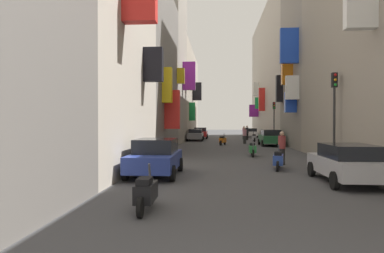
# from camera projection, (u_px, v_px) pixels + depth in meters

# --- Properties ---
(ground_plane) EXTENTS (140.00, 140.00, 0.00)m
(ground_plane) POSITION_uv_depth(u_px,v_px,m) (231.00, 146.00, 31.99)
(ground_plane) COLOR #424244
(building_left_mid_a) EXTENTS (7.33, 9.87, 15.28)m
(building_left_mid_a) POSITION_uv_depth(u_px,v_px,m) (72.00, 5.00, 15.54)
(building_left_mid_a) COLOR #B2A899
(building_left_mid_a) RESTS_ON ground
(building_left_mid_b) EXTENTS (7.05, 11.61, 12.58)m
(building_left_mid_b) POSITION_uv_depth(u_px,v_px,m) (132.00, 70.00, 26.26)
(building_left_mid_b) COLOR slate
(building_left_mid_b) RESTS_ON ground
(building_left_mid_c) EXTENTS (7.34, 8.83, 21.17)m
(building_left_mid_c) POSITION_uv_depth(u_px,v_px,m) (156.00, 45.00, 36.41)
(building_left_mid_c) COLOR gray
(building_left_mid_c) RESTS_ON ground
(building_left_far) EXTENTS (7.32, 21.63, 12.93)m
(building_left_far) POSITION_uv_depth(u_px,v_px,m) (174.00, 95.00, 51.64)
(building_left_far) COLOR #9E9384
(building_left_far) RESTS_ON ground
(building_right_mid_a) EXTENTS (7.40, 8.59, 21.84)m
(building_right_mid_a) POSITION_uv_depth(u_px,v_px,m) (324.00, 23.00, 29.32)
(building_right_mid_a) COLOR gray
(building_right_mid_a) RESTS_ON ground
(building_right_mid_b) EXTENTS (7.40, 27.63, 17.66)m
(building_right_mid_b) POSITION_uv_depth(u_px,v_px,m) (284.00, 75.00, 47.42)
(building_right_mid_b) COLOR #B2A899
(building_right_mid_b) RESTS_ON ground
(parked_car_green) EXTENTS (1.99, 4.02, 1.52)m
(parked_car_green) POSITION_uv_depth(u_px,v_px,m) (271.00, 137.00, 31.83)
(parked_car_green) COLOR #236638
(parked_car_green) RESTS_ON ground
(parked_car_blue) EXTENTS (1.98, 3.98, 1.51)m
(parked_car_blue) POSITION_uv_depth(u_px,v_px,m) (156.00, 156.00, 14.04)
(parked_car_blue) COLOR navy
(parked_car_blue) RESTS_ON ground
(parked_car_white) EXTENTS (1.92, 4.08, 1.33)m
(parked_car_white) POSITION_uv_depth(u_px,v_px,m) (251.00, 132.00, 50.16)
(parked_car_white) COLOR white
(parked_car_white) RESTS_ON ground
(parked_car_red) EXTENTS (1.98, 4.01, 1.51)m
(parked_car_red) POSITION_uv_depth(u_px,v_px,m) (200.00, 133.00, 45.73)
(parked_car_red) COLOR #B21E1E
(parked_car_red) RESTS_ON ground
(parked_car_grey) EXTENTS (1.93, 4.33, 1.39)m
(parked_car_grey) POSITION_uv_depth(u_px,v_px,m) (196.00, 134.00, 40.70)
(parked_car_grey) COLOR slate
(parked_car_grey) RESTS_ON ground
(parked_car_silver) EXTENTS (2.01, 4.12, 1.41)m
(parked_car_silver) POSITION_uv_depth(u_px,v_px,m) (348.00, 162.00, 12.26)
(parked_car_silver) COLOR #B7B7BC
(parked_car_silver) RESTS_ON ground
(scooter_black) EXTENTS (0.45, 1.78, 1.13)m
(scooter_black) POSITION_uv_depth(u_px,v_px,m) (146.00, 192.00, 8.41)
(scooter_black) COLOR black
(scooter_black) RESTS_ON ground
(scooter_blue) EXTENTS (0.69, 1.96, 1.13)m
(scooter_blue) POSITION_uv_depth(u_px,v_px,m) (278.00, 160.00, 15.75)
(scooter_blue) COLOR #2D4CAD
(scooter_blue) RESTS_ON ground
(scooter_orange) EXTENTS (0.75, 1.74, 1.13)m
(scooter_orange) POSITION_uv_depth(u_px,v_px,m) (223.00, 140.00, 32.86)
(scooter_orange) COLOR orange
(scooter_orange) RESTS_ON ground
(scooter_green) EXTENTS (0.48, 1.90, 1.13)m
(scooter_green) POSITION_uv_depth(u_px,v_px,m) (252.00, 149.00, 22.02)
(scooter_green) COLOR #287F3D
(scooter_green) RESTS_ON ground
(scooter_silver) EXTENTS (0.44, 1.90, 1.13)m
(scooter_silver) POSITION_uv_depth(u_px,v_px,m) (254.00, 138.00, 38.66)
(scooter_silver) COLOR #ADADB2
(scooter_silver) RESTS_ON ground
(pedestrian_crossing) EXTENTS (0.47, 0.47, 1.68)m
(pedestrian_crossing) POSITION_uv_depth(u_px,v_px,m) (245.00, 136.00, 34.89)
(pedestrian_crossing) COLOR #282828
(pedestrian_crossing) RESTS_ON ground
(pedestrian_near_left) EXTENTS (0.54, 0.54, 1.79)m
(pedestrian_near_left) POSITION_uv_depth(u_px,v_px,m) (247.00, 133.00, 42.21)
(pedestrian_near_left) COLOR black
(pedestrian_near_left) RESTS_ON ground
(pedestrian_near_right) EXTENTS (0.52, 0.52, 1.72)m
(pedestrian_near_right) POSITION_uv_depth(u_px,v_px,m) (244.00, 133.00, 43.61)
(pedestrian_near_right) COLOR black
(pedestrian_near_right) RESTS_ON ground
(pedestrian_mid_street) EXTENTS (0.52, 0.52, 1.74)m
(pedestrian_mid_street) POSITION_uv_depth(u_px,v_px,m) (282.00, 148.00, 17.53)
(pedestrian_mid_street) COLOR #272727
(pedestrian_mid_street) RESTS_ON ground
(traffic_light_near_corner) EXTENTS (0.26, 0.34, 4.35)m
(traffic_light_near_corner) POSITION_uv_depth(u_px,v_px,m) (274.00, 115.00, 35.43)
(traffic_light_near_corner) COLOR #2D2D2D
(traffic_light_near_corner) RESTS_ON ground
(traffic_light_far_corner) EXTENTS (0.26, 0.34, 4.74)m
(traffic_light_far_corner) POSITION_uv_depth(u_px,v_px,m) (334.00, 103.00, 17.14)
(traffic_light_far_corner) COLOR #2D2D2D
(traffic_light_far_corner) RESTS_ON ground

